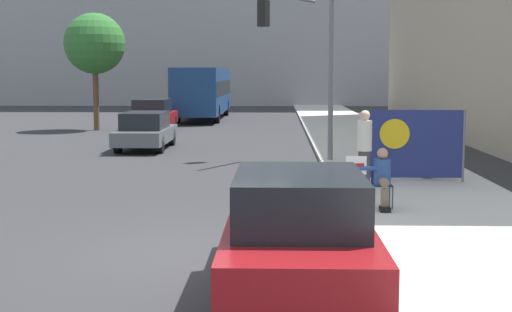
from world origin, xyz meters
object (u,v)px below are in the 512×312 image
at_px(street_tree_midblock, 95,44).
at_px(jogger_on_sidewalk, 364,149).
at_px(car_on_road_nearest, 146,131).
at_px(parked_car_curbside, 299,230).
at_px(car_on_road_midblock, 153,115).
at_px(city_bus_on_road, 203,90).
at_px(pedestrian_behind, 428,143).
at_px(protest_banner, 415,144).
at_px(traffic_light_pole, 304,45).
at_px(seated_protester, 382,176).

bearing_deg(street_tree_midblock, jogger_on_sidewalk, -59.15).
relative_size(jogger_on_sidewalk, car_on_road_nearest, 0.41).
distance_m(parked_car_curbside, street_tree_midblock, 27.47).
bearing_deg(car_on_road_midblock, parked_car_curbside, -75.97).
bearing_deg(city_bus_on_road, parked_car_curbside, -81.99).
height_order(jogger_on_sidewalk, pedestrian_behind, jogger_on_sidewalk).
bearing_deg(pedestrian_behind, street_tree_midblock, 74.31).
distance_m(pedestrian_behind, city_bus_on_road, 26.52).
xyz_separation_m(protest_banner, car_on_road_nearest, (-8.28, 8.45, -0.37)).
distance_m(traffic_light_pole, street_tree_midblock, 15.64).
relative_size(pedestrian_behind, parked_car_curbside, 0.39).
bearing_deg(seated_protester, traffic_light_pole, 97.32).
height_order(traffic_light_pole, street_tree_midblock, street_tree_midblock).
relative_size(parked_car_curbside, city_bus_on_road, 0.40).
relative_size(traffic_light_pole, city_bus_on_road, 0.46).
relative_size(seated_protester, traffic_light_pole, 0.23).
xyz_separation_m(seated_protester, parked_car_curbside, (-1.80, -4.95, -0.01)).
relative_size(protest_banner, city_bus_on_road, 0.21).
bearing_deg(car_on_road_nearest, protest_banner, -45.58).
bearing_deg(car_on_road_nearest, street_tree_midblock, 114.98).
bearing_deg(car_on_road_midblock, car_on_road_nearest, -81.81).
relative_size(car_on_road_nearest, car_on_road_midblock, 0.96).
bearing_deg(city_bus_on_road, car_on_road_nearest, -91.11).
distance_m(jogger_on_sidewalk, parked_car_curbside, 7.52).
distance_m(protest_banner, city_bus_on_road, 26.99).
bearing_deg(city_bus_on_road, protest_banner, -72.88).
bearing_deg(jogger_on_sidewalk, seated_protester, 75.04).
distance_m(jogger_on_sidewalk, pedestrian_behind, 2.58).
bearing_deg(seated_protester, jogger_on_sidewalk, 90.40).
relative_size(pedestrian_behind, city_bus_on_road, 0.16).
bearing_deg(seated_protester, car_on_road_midblock, 110.49).
relative_size(city_bus_on_road, street_tree_midblock, 2.00).
height_order(protest_banner, car_on_road_midblock, protest_banner).
xyz_separation_m(seated_protester, protest_banner, (1.32, 3.53, 0.30)).
bearing_deg(car_on_road_nearest, city_bus_on_road, 88.89).
relative_size(traffic_light_pole, parked_car_curbside, 1.18).
xyz_separation_m(seated_protester, jogger_on_sidewalk, (-0.06, 2.36, 0.30)).
xyz_separation_m(jogger_on_sidewalk, city_bus_on_road, (-6.56, 26.96, 0.72)).
relative_size(jogger_on_sidewalk, city_bus_on_road, 0.16).
xyz_separation_m(traffic_light_pole, car_on_road_midblock, (-6.95, 12.24, -2.94)).
relative_size(seated_protester, jogger_on_sidewalk, 0.66).
height_order(jogger_on_sidewalk, parked_car_curbside, jogger_on_sidewalk).
xyz_separation_m(city_bus_on_road, street_tree_midblock, (-4.39, -8.62, 2.43)).
xyz_separation_m(traffic_light_pole, street_tree_midblock, (-9.76, 12.22, 0.52)).
relative_size(car_on_road_nearest, street_tree_midblock, 0.78).
relative_size(seated_protester, protest_banner, 0.49).
bearing_deg(jogger_on_sidewalk, street_tree_midblock, -75.64).
relative_size(pedestrian_behind, traffic_light_pole, 0.33).
height_order(protest_banner, traffic_light_pole, traffic_light_pole).
bearing_deg(protest_banner, pedestrian_behind, 54.65).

